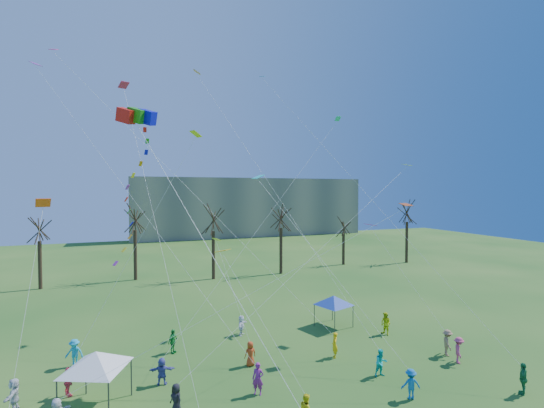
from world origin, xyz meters
name	(u,v)px	position (x,y,z in m)	size (l,w,h in m)	color
distant_building	(248,207)	(22.00, 82.00, 7.50)	(60.00, 14.00, 15.00)	gray
bare_tree_row	(217,225)	(3.24, 35.84, 7.00)	(70.68, 8.98, 10.44)	black
big_box_kite	(138,197)	(-7.52, 5.99, 11.44)	(4.37, 5.57, 17.56)	red
canopy_tent_white	(96,360)	(-9.76, 7.02, 2.63)	(3.78, 3.78, 3.10)	#3F3F44
canopy_tent_blue	(334,300)	(8.45, 13.23, 2.29)	(3.42, 3.42, 2.70)	#3F3F44
festival_crowd	(262,366)	(-0.39, 6.71, 0.86)	(27.93, 15.60, 1.86)	red
small_kites_aloft	(237,163)	(-0.76, 10.91, 13.69)	(30.13, 18.04, 31.97)	#FA480D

